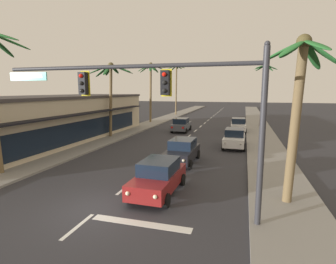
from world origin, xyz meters
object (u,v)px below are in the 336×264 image
object	(u,v)px
storefront_strip_left	(55,119)
palm_left_farthest	(176,78)
traffic_signal_mast	(167,97)
palm_left_third	(151,78)
sedan_lead_at_stop_bar	(159,177)
sedan_parked_mid_kerb	(234,138)
palm_right_nearest	(298,93)
palm_left_second	(111,80)
palm_right_third	(264,82)
sedan_oncoming_far	(181,125)
sedan_parked_nearest_kerb	(238,125)
sedan_third_in_queue	(182,151)

from	to	relation	value
storefront_strip_left	palm_left_farthest	bearing A→B (deg)	81.15
traffic_signal_mast	palm_left_third	bearing A→B (deg)	110.89
palm_left_third	storefront_strip_left	size ratio (longest dim) A/B	0.36
sedan_lead_at_stop_bar	sedan_parked_mid_kerb	bearing A→B (deg)	75.19
sedan_lead_at_stop_bar	traffic_signal_mast	bearing A→B (deg)	-63.36
palm_left_third	palm_right_nearest	bearing A→B (deg)	-58.86
palm_right_nearest	palm_left_second	bearing A→B (deg)	139.94
sedan_parked_mid_kerb	palm_right_nearest	xyz separation A→B (m)	(2.88, -11.69, 4.08)
sedan_parked_mid_kerb	palm_left_third	xyz separation A→B (m)	(-13.32, 15.12, 6.06)
traffic_signal_mast	palm_right_nearest	world-z (taller)	palm_right_nearest
palm_left_second	storefront_strip_left	distance (m)	6.89
palm_left_farthest	storefront_strip_left	distance (m)	31.41
palm_left_third	palm_left_second	bearing A→B (deg)	-88.28
palm_left_third	palm_right_third	xyz separation A→B (m)	(16.53, -0.44, -0.73)
sedan_oncoming_far	palm_right_third	xyz separation A→B (m)	(9.88, 7.03, 5.32)
traffic_signal_mast	palm_right_third	bearing A→B (deg)	79.55
sedan_lead_at_stop_bar	storefront_strip_left	size ratio (longest dim) A/B	0.18
sedan_lead_at_stop_bar	storefront_strip_left	world-z (taller)	storefront_strip_left
traffic_signal_mast	palm_left_second	xyz separation A→B (m)	(-10.79, 15.80, 1.31)
palm_left_third	palm_right_third	world-z (taller)	palm_left_third
palm_left_farthest	sedan_parked_nearest_kerb	bearing A→B (deg)	-56.25
sedan_parked_mid_kerb	palm_left_second	bearing A→B (deg)	172.99
sedan_lead_at_stop_bar	storefront_strip_left	xyz separation A→B (m)	(-14.27, 10.20, 1.42)
palm_right_nearest	palm_right_third	xyz separation A→B (m)	(0.33, 26.37, 1.24)
sedan_third_in_queue	palm_left_third	world-z (taller)	palm_left_third
sedan_parked_nearest_kerb	palm_right_third	size ratio (longest dim) A/B	0.52
traffic_signal_mast	palm_right_nearest	bearing A→B (deg)	26.80
sedan_third_in_queue	palm_right_third	xyz separation A→B (m)	(6.54, 20.93, 5.32)
palm_right_nearest	sedan_parked_mid_kerb	bearing A→B (deg)	103.83
palm_left_farthest	storefront_strip_left	bearing A→B (deg)	-98.85
sedan_third_in_queue	palm_left_third	bearing A→B (deg)	115.03
sedan_third_in_queue	traffic_signal_mast	bearing A→B (deg)	-81.32
sedan_parked_nearest_kerb	sedan_parked_mid_kerb	xyz separation A→B (m)	(-0.12, -9.54, 0.00)
traffic_signal_mast	palm_left_second	world-z (taller)	palm_left_second
sedan_parked_nearest_kerb	palm_left_third	xyz separation A→B (m)	(-13.44, 5.58, 6.06)
sedan_third_in_queue	sedan_parked_nearest_kerb	size ratio (longest dim) A/B	1.00
palm_left_third	palm_right_nearest	xyz separation A→B (m)	(16.20, -26.81, -1.97)
sedan_parked_nearest_kerb	palm_right_nearest	size ratio (longest dim) A/B	0.61
sedan_parked_mid_kerb	sedan_third_in_queue	bearing A→B (deg)	-118.09
sedan_parked_mid_kerb	palm_right_third	bearing A→B (deg)	77.68
sedan_parked_nearest_kerb	sedan_parked_mid_kerb	world-z (taller)	same
palm_left_farthest	palm_right_third	xyz separation A→B (m)	(15.90, -14.04, -1.35)
sedan_lead_at_stop_bar	palm_left_farthest	xyz separation A→B (m)	(-9.50, 40.80, 6.67)
sedan_lead_at_stop_bar	palm_right_nearest	bearing A→B (deg)	3.66
palm_left_third	traffic_signal_mast	bearing A→B (deg)	-69.11
sedan_lead_at_stop_bar	palm_right_third	distance (m)	28.03
traffic_signal_mast	storefront_strip_left	size ratio (longest dim) A/B	0.43
palm_right_nearest	sedan_parked_nearest_kerb	bearing A→B (deg)	97.40
palm_right_nearest	sedan_third_in_queue	bearing A→B (deg)	138.81
storefront_strip_left	palm_right_third	bearing A→B (deg)	38.70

